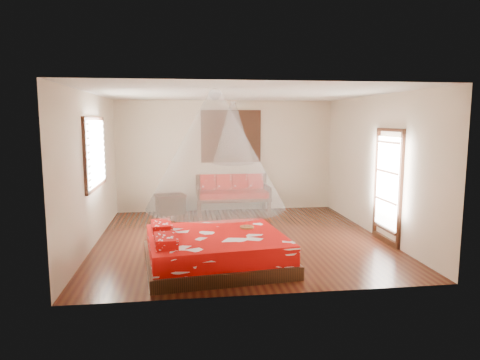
% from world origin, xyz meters
% --- Properties ---
extents(room, '(5.54, 5.54, 2.84)m').
position_xyz_m(room, '(0.00, 0.00, 1.40)').
color(room, '#33120B').
rests_on(room, ground).
extents(bed, '(2.42, 2.23, 0.65)m').
position_xyz_m(bed, '(-0.60, -1.48, 0.25)').
color(bed, black).
rests_on(bed, floor).
extents(daybed, '(1.81, 0.81, 0.95)m').
position_xyz_m(daybed, '(0.13, 2.38, 0.52)').
color(daybed, black).
rests_on(daybed, floor).
extents(storage_chest, '(0.81, 0.68, 0.48)m').
position_xyz_m(storage_chest, '(-1.42, 2.45, 0.25)').
color(storage_chest, black).
rests_on(storage_chest, floor).
extents(shutter_panel, '(1.52, 0.06, 1.32)m').
position_xyz_m(shutter_panel, '(0.13, 2.72, 1.90)').
color(shutter_panel, black).
rests_on(shutter_panel, wall_back).
extents(window_left, '(0.10, 1.74, 1.34)m').
position_xyz_m(window_left, '(-2.71, 0.20, 1.70)').
color(window_left, black).
rests_on(window_left, wall_left).
extents(glazed_door, '(0.08, 1.02, 2.16)m').
position_xyz_m(glazed_door, '(2.72, -0.60, 1.07)').
color(glazed_door, black).
rests_on(glazed_door, floor).
extents(wine_tray, '(0.24, 0.24, 0.19)m').
position_xyz_m(wine_tray, '(-0.04, -1.13, 0.55)').
color(wine_tray, brown).
rests_on(wine_tray, bed).
extents(mosquito_net_main, '(2.19, 2.19, 1.80)m').
position_xyz_m(mosquito_net_main, '(-0.58, -1.47, 1.85)').
color(mosquito_net_main, white).
rests_on(mosquito_net_main, ceiling).
extents(mosquito_net_daybed, '(1.00, 1.00, 1.50)m').
position_xyz_m(mosquito_net_daybed, '(0.13, 2.25, 2.00)').
color(mosquito_net_daybed, white).
rests_on(mosquito_net_daybed, ceiling).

